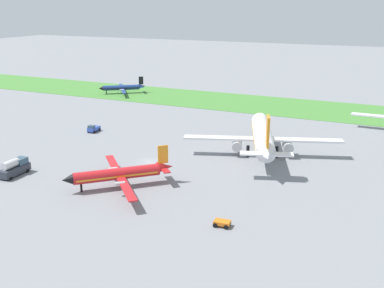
# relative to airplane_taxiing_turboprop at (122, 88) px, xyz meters

# --- Properties ---
(ground_plane) EXTENTS (600.00, 600.00, 0.00)m
(ground_plane) POSITION_rel_airplane_taxiing_turboprop_xyz_m (46.54, -61.64, -2.20)
(ground_plane) COLOR gray
(grass_taxiway_strip) EXTENTS (360.00, 28.00, 0.08)m
(grass_taxiway_strip) POSITION_rel_airplane_taxiing_turboprop_xyz_m (46.54, 2.51, -2.16)
(grass_taxiway_strip) COLOR #478438
(grass_taxiway_strip) RESTS_ON ground_plane
(airplane_taxiing_turboprop) EXTENTS (14.89, 16.80, 6.01)m
(airplane_taxiing_turboprop) POSITION_rel_airplane_taxiing_turboprop_xyz_m (0.00, 0.00, 0.00)
(airplane_taxiing_turboprop) COLOR navy
(airplane_taxiing_turboprop) RESTS_ON ground_plane
(airplane_foreground_turboprop) EXTENTS (17.23, 18.06, 7.04)m
(airplane_foreground_turboprop) POSITION_rel_airplane_taxiing_turboprop_xyz_m (48.31, -75.91, 0.38)
(airplane_foreground_turboprop) COLOR red
(airplane_foreground_turboprop) RESTS_ON ground_plane
(airplane_midfield_jet) EXTENTS (32.96, 32.68, 12.05)m
(airplane_midfield_jet) POSITION_rel_airplane_taxiing_turboprop_xyz_m (66.60, -47.97, 2.14)
(airplane_midfield_jet) COLOR white
(airplane_midfield_jet) RESTS_ON ground_plane
(baggage_cart_near_gate) EXTENTS (2.49, 1.90, 0.90)m
(baggage_cart_near_gate) POSITION_rel_airplane_taxiing_turboprop_xyz_m (70.51, -82.47, -1.63)
(baggage_cart_near_gate) COLOR orange
(baggage_cart_near_gate) RESTS_ON ground_plane
(pushback_tug_midfield) EXTENTS (2.17, 3.67, 1.95)m
(pushback_tug_midfield) POSITION_rel_airplane_taxiing_turboprop_xyz_m (21.77, -47.49, -1.28)
(pushback_tug_midfield) COLOR #334FB2
(pushback_tug_midfield) RESTS_ON ground_plane
(fuel_truck_by_runway) EXTENTS (2.84, 6.58, 3.29)m
(fuel_truck_by_runway) POSITION_rel_airplane_taxiing_turboprop_xyz_m (26.59, -79.24, -0.62)
(fuel_truck_by_runway) COLOR #2D333D
(fuel_truck_by_runway) RESTS_ON ground_plane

